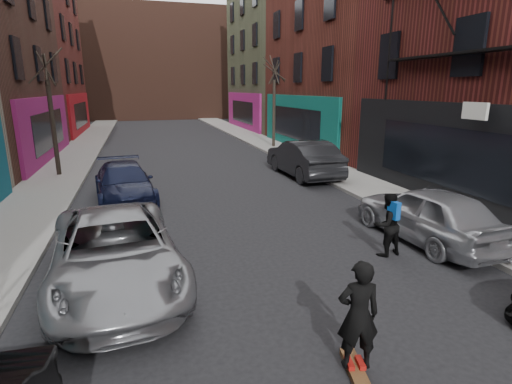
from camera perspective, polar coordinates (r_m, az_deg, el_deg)
sidewalk_left at (r=32.12m, az=-22.93°, el=6.53°), size 2.50×84.00×0.13m
sidewalk_right at (r=33.11m, az=-0.77°, el=7.88°), size 2.50×84.00×0.13m
buildings_right at (r=24.23m, az=27.87°, el=22.67°), size 12.00×56.00×16.00m
building_far at (r=57.81m, az=-14.42°, el=17.21°), size 40.00×10.00×14.00m
tree_left_far at (r=20.02m, az=-27.35°, el=11.40°), size 2.00×2.00×6.50m
tree_right_far at (r=27.14m, az=2.60°, el=13.72°), size 2.00×2.00×6.80m
parked_left_far at (r=8.70m, az=-19.44°, el=-7.93°), size 2.95×5.53×1.48m
parked_left_end at (r=14.95m, az=-18.33°, el=1.21°), size 2.40×4.84×1.35m
parked_right_far at (r=11.45m, az=23.39°, el=-2.85°), size 2.04×4.51×1.50m
parked_right_end at (r=18.49m, az=6.77°, el=4.83°), size 1.92×5.14×1.68m
skateboard at (r=6.43m, az=13.88°, el=-23.25°), size 0.39×0.83×0.10m
skateboarder at (r=5.94m, az=14.40°, el=-16.65°), size 0.66×0.51×1.62m
pedestrian at (r=10.11m, az=18.23°, el=-4.40°), size 0.83×0.68×1.55m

